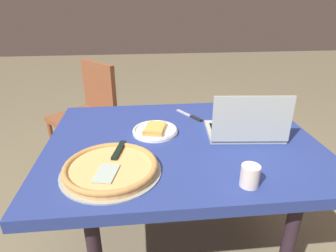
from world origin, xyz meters
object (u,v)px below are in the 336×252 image
pizza_tray (111,168)px  drink_cup (250,176)px  pizza_plate (155,130)px  table_knife (191,116)px  dining_table (182,152)px  laptop (245,128)px  chair_near (89,111)px

pizza_tray → drink_cup: 0.50m
pizza_plate → pizza_tray: (-0.19, -0.32, 0.01)m
table_knife → drink_cup: drink_cup is taller
dining_table → laptop: 0.32m
pizza_plate → drink_cup: 0.55m
table_knife → pizza_plate: bearing=-139.3°
pizza_plate → chair_near: (-0.46, 0.85, -0.21)m
pizza_tray → laptop: bearing=21.9°
table_knife → chair_near: bearing=134.9°
pizza_plate → laptop: bearing=-11.0°
dining_table → chair_near: chair_near is taller
pizza_plate → table_knife: bearing=40.7°
chair_near → pizza_plate: bearing=-61.7°
pizza_plate → pizza_tray: bearing=-119.8°
laptop → pizza_plate: bearing=169.0°
laptop → table_knife: bearing=128.1°
drink_cup → chair_near: chair_near is taller
table_knife → drink_cup: bearing=-81.9°
dining_table → laptop: laptop is taller
pizza_plate → pizza_tray: size_ratio=0.58×
pizza_plate → drink_cup: (0.30, -0.45, 0.03)m
drink_cup → chair_near: bearing=120.2°
table_knife → drink_cup: 0.64m
pizza_plate → table_knife: (0.21, 0.18, -0.01)m
laptop → pizza_plate: (-0.42, 0.08, -0.03)m
laptop → pizza_tray: (-0.60, -0.24, -0.03)m
pizza_tray → chair_near: 1.23m
pizza_tray → table_knife: 0.64m
laptop → drink_cup: size_ratio=4.57×
dining_table → pizza_plate: bearing=146.5°
table_knife → chair_near: chair_near is taller
dining_table → table_knife: table_knife is taller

